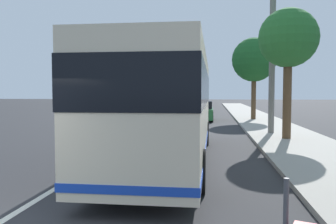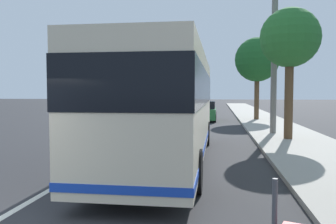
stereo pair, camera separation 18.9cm
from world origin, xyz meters
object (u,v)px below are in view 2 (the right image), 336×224
car_behind_bus (169,105)px  utility_pole (274,66)px  car_ahead_same_lane (204,111)px  roadside_tree_mid_block (290,39)px  car_far_distant (173,103)px  coach_bus (167,102)px  roadside_tree_far_block (257,60)px  car_oncoming (204,102)px

car_behind_bus → utility_pole: size_ratio=0.57×
car_ahead_same_lane → car_behind_bus: bearing=17.2°
roadside_tree_mid_block → car_behind_bus: bearing=18.6°
car_far_distant → utility_pole: size_ratio=0.57×
car_ahead_same_lane → car_far_distant: 22.95m
car_far_distant → roadside_tree_mid_block: size_ratio=0.68×
coach_bus → roadside_tree_mid_block: roadside_tree_mid_block is taller
roadside_tree_far_block → utility_pole: bearing=179.0°
car_far_distant → roadside_tree_far_block: (-21.92, -9.50, 4.11)m
car_ahead_same_lane → car_far_distant: (22.31, 5.38, -0.07)m
roadside_tree_far_block → utility_pole: (-9.50, 0.17, -1.18)m
car_ahead_same_lane → roadside_tree_far_block: size_ratio=0.67×
roadside_tree_mid_block → utility_pole: bearing=8.4°
coach_bus → car_behind_bus: size_ratio=2.76×
car_ahead_same_lane → roadside_tree_mid_block: bearing=-159.3°
coach_bus → car_behind_bus: 33.47m
coach_bus → car_oncoming: bearing=0.6°
car_ahead_same_lane → roadside_tree_mid_block: 12.75m
coach_bus → car_ahead_same_lane: 16.60m
car_far_distant → roadside_tree_far_block: roadside_tree_far_block is taller
roadside_tree_far_block → car_far_distant: bearing=23.4°
car_oncoming → roadside_tree_far_block: 28.57m
car_oncoming → roadside_tree_mid_block: (-39.53, -5.37, 3.99)m
coach_bus → car_oncoming: coach_bus is taller
car_ahead_same_lane → car_behind_bus: car_ahead_same_lane is taller
utility_pole → car_ahead_same_lane: bearing=23.4°
car_behind_bus → utility_pole: (-25.69, -9.09, 2.93)m
car_oncoming → car_behind_bus: bearing=165.1°
coach_bus → car_far_distant: 39.18m
roadside_tree_far_block → car_oncoming: bearing=10.6°
car_ahead_same_lane → car_far_distant: bearing=13.6°
car_oncoming → roadside_tree_far_block: size_ratio=0.72×
car_oncoming → car_behind_bus: (-11.59, 4.05, 0.03)m
coach_bus → roadside_tree_far_block: bearing=-15.5°
roadside_tree_mid_block → utility_pole: (2.24, 0.33, -1.03)m
coach_bus → utility_pole: 8.84m
car_ahead_same_lane → roadside_tree_mid_block: (-11.36, -4.28, 3.89)m
roadside_tree_mid_block → roadside_tree_far_block: size_ratio=0.92×
roadside_tree_mid_block → utility_pole: utility_pole is taller
car_far_distant → car_oncoming: car_far_distant is taller
car_ahead_same_lane → car_oncoming: car_ahead_same_lane is taller
coach_bus → car_ahead_same_lane: size_ratio=2.56×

